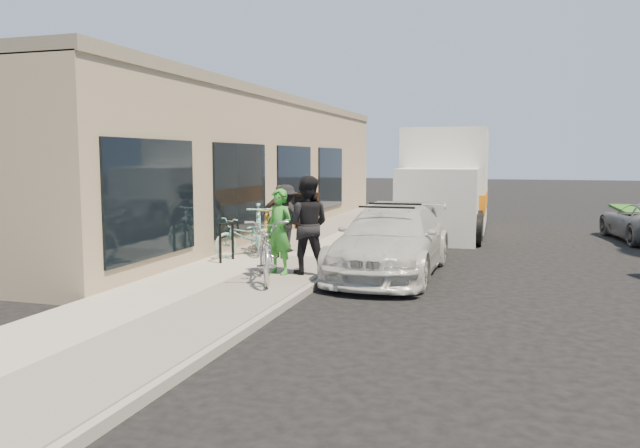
# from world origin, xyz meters

# --- Properties ---
(ground) EXTENTS (120.00, 120.00, 0.00)m
(ground) POSITION_xyz_m (0.00, 0.00, 0.00)
(ground) COLOR black
(ground) RESTS_ON ground
(sidewalk) EXTENTS (3.00, 34.00, 0.15)m
(sidewalk) POSITION_xyz_m (-2.00, 3.00, 0.07)
(sidewalk) COLOR #A6A295
(sidewalk) RESTS_ON ground
(curb) EXTENTS (0.12, 34.00, 0.13)m
(curb) POSITION_xyz_m (-0.45, 3.00, 0.07)
(curb) COLOR gray
(curb) RESTS_ON ground
(storefront) EXTENTS (3.60, 20.00, 4.22)m
(storefront) POSITION_xyz_m (-5.24, 7.99, 2.12)
(storefront) COLOR tan
(storefront) RESTS_ON ground
(bike_rack) EXTENTS (0.09, 0.59, 0.83)m
(bike_rack) POSITION_xyz_m (-2.89, 1.88, 0.65)
(bike_rack) COLOR black
(bike_rack) RESTS_ON sidewalk
(sandwich_board) EXTENTS (0.78, 0.78, 1.11)m
(sandwich_board) POSITION_xyz_m (-3.23, 8.18, 0.72)
(sandwich_board) COLOR #321B0E
(sandwich_board) RESTS_ON sidewalk
(sedan_white) EXTENTS (2.01, 4.78, 1.42)m
(sedan_white) POSITION_xyz_m (0.62, 2.12, 0.69)
(sedan_white) COLOR beige
(sedan_white) RESTS_ON ground
(sedan_silver) EXTENTS (1.47, 3.60, 1.22)m
(sedan_silver) POSITION_xyz_m (0.51, 5.66, 0.61)
(sedan_silver) COLOR gray
(sedan_silver) RESTS_ON ground
(moving_truck) EXTENTS (2.60, 6.65, 3.24)m
(moving_truck) POSITION_xyz_m (0.91, 9.94, 1.44)
(moving_truck) COLOR silver
(moving_truck) RESTS_ON ground
(tandem_bike) EXTENTS (1.60, 2.28, 1.14)m
(tandem_bike) POSITION_xyz_m (-1.33, 0.24, 0.72)
(tandem_bike) COLOR silver
(tandem_bike) RESTS_ON sidewalk
(woman_rider) EXTENTS (0.69, 0.58, 1.62)m
(woman_rider) POSITION_xyz_m (-1.29, 0.84, 0.96)
(woman_rider) COLOR #338A2E
(woman_rider) RESTS_ON sidewalk
(man_standing) EXTENTS (1.01, 0.85, 1.86)m
(man_standing) POSITION_xyz_m (-0.81, 1.03, 1.08)
(man_standing) COLOR black
(man_standing) RESTS_ON sidewalk
(cruiser_bike_a) EXTENTS (1.23, 1.94, 1.13)m
(cruiser_bike_a) POSITION_xyz_m (-2.70, 3.20, 0.72)
(cruiser_bike_a) COLOR #84C5BB
(cruiser_bike_a) RESTS_ON sidewalk
(cruiser_bike_b) EXTENTS (1.33, 1.74, 0.88)m
(cruiser_bike_b) POSITION_xyz_m (-2.81, 2.73, 0.59)
(cruiser_bike_b) COLOR #84C5BB
(cruiser_bike_b) RESTS_ON sidewalk
(cruiser_bike_c) EXTENTS (1.02, 1.79, 1.04)m
(cruiser_bike_c) POSITION_xyz_m (-2.75, 3.89, 0.67)
(cruiser_bike_c) COLOR gold
(cruiser_bike_c) RESTS_ON sidewalk
(bystander_a) EXTENTS (1.03, 0.61, 1.57)m
(bystander_a) POSITION_xyz_m (-2.15, 3.57, 0.94)
(bystander_a) COLOR black
(bystander_a) RESTS_ON sidewalk
(bystander_b) EXTENTS (0.98, 0.66, 1.54)m
(bystander_b) POSITION_xyz_m (-2.51, 4.08, 0.92)
(bystander_b) COLOR #4F3E38
(bystander_b) RESTS_ON sidewalk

